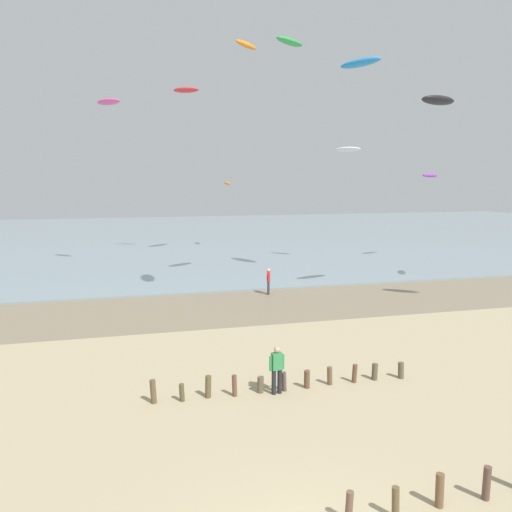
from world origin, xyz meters
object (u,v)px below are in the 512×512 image
(kite_aloft_10, at_px, (438,100))
(kite_aloft_0, at_px, (186,90))
(kite_aloft_8, at_px, (290,42))
(kite_aloft_9, at_px, (227,183))
(kite_aloft_4, at_px, (246,45))
(kite_aloft_11, at_px, (430,175))
(kite_aloft_1, at_px, (108,102))
(kite_aloft_12, at_px, (348,149))
(person_by_waterline, at_px, (277,368))
(kite_aloft_6, at_px, (360,63))
(person_nearest_camera, at_px, (268,280))

(kite_aloft_10, bearing_deg, kite_aloft_0, 100.61)
(kite_aloft_8, xyz_separation_m, kite_aloft_9, (-0.01, 20.99, -9.07))
(kite_aloft_4, distance_m, kite_aloft_11, 19.92)
(kite_aloft_1, height_order, kite_aloft_11, kite_aloft_1)
(kite_aloft_0, xyz_separation_m, kite_aloft_9, (4.75, 4.61, -8.63))
(kite_aloft_4, xyz_separation_m, kite_aloft_12, (8.23, -3.23, -8.86))
(kite_aloft_4, height_order, kite_aloft_11, kite_aloft_4)
(kite_aloft_8, relative_size, kite_aloft_12, 1.13)
(kite_aloft_0, bearing_deg, kite_aloft_11, -176.70)
(kite_aloft_4, xyz_separation_m, kite_aloft_8, (0.04, -11.88, -2.75))
(person_by_waterline, distance_m, kite_aloft_11, 33.46)
(kite_aloft_8, bearing_deg, kite_aloft_9, 54.28)
(kite_aloft_8, bearing_deg, kite_aloft_1, 102.83)
(kite_aloft_8, xyz_separation_m, kite_aloft_12, (8.19, 8.65, -6.11))
(kite_aloft_10, bearing_deg, kite_aloft_11, 38.53)
(kite_aloft_1, xyz_separation_m, kite_aloft_6, (17.25, -8.67, 2.01))
(person_nearest_camera, bearing_deg, kite_aloft_11, 28.25)
(person_nearest_camera, xyz_separation_m, kite_aloft_0, (-3.06, 17.61, 14.78))
(kite_aloft_8, relative_size, kite_aloft_10, 0.94)
(kite_aloft_6, distance_m, kite_aloft_8, 5.92)
(kite_aloft_9, bearing_deg, kite_aloft_1, 134.64)
(kite_aloft_12, bearing_deg, kite_aloft_9, -10.01)
(person_by_waterline, bearing_deg, kite_aloft_10, 39.83)
(person_nearest_camera, bearing_deg, kite_aloft_9, 85.66)
(person_nearest_camera, xyz_separation_m, kite_aloft_11, (17.83, 9.58, 6.89))
(kite_aloft_4, bearing_deg, kite_aloft_8, -133.80)
(kite_aloft_4, distance_m, kite_aloft_6, 12.29)
(kite_aloft_6, relative_size, kite_aloft_8, 1.32)
(person_by_waterline, relative_size, kite_aloft_9, 0.89)
(kite_aloft_1, distance_m, kite_aloft_8, 15.66)
(kite_aloft_1, relative_size, kite_aloft_8, 0.93)
(person_by_waterline, distance_m, kite_aloft_8, 22.87)
(person_nearest_camera, relative_size, kite_aloft_4, 0.57)
(person_by_waterline, height_order, kite_aloft_6, kite_aloft_6)
(person_nearest_camera, xyz_separation_m, person_by_waterline, (-3.91, -14.90, 0.00))
(kite_aloft_11, bearing_deg, kite_aloft_0, 135.24)
(kite_aloft_8, bearing_deg, kite_aloft_0, 70.45)
(kite_aloft_6, distance_m, kite_aloft_9, 21.94)
(person_by_waterline, height_order, kite_aloft_8, kite_aloft_8)
(person_nearest_camera, xyz_separation_m, kite_aloft_6, (7.37, 2.78, 14.57))
(kite_aloft_4, bearing_deg, kite_aloft_9, 45.82)
(kite_aloft_11, bearing_deg, person_by_waterline, -155.33)
(kite_aloft_9, relative_size, kite_aloft_10, 0.70)
(person_nearest_camera, relative_size, kite_aloft_6, 0.50)
(kite_aloft_12, bearing_deg, kite_aloft_1, 41.86)
(person_nearest_camera, distance_m, kite_aloft_8, 15.36)
(person_nearest_camera, xyz_separation_m, kite_aloft_4, (1.66, 13.12, 17.96))
(person_by_waterline, height_order, kite_aloft_9, kite_aloft_9)
(person_nearest_camera, relative_size, kite_aloft_11, 0.82)
(kite_aloft_1, relative_size, kite_aloft_12, 1.06)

